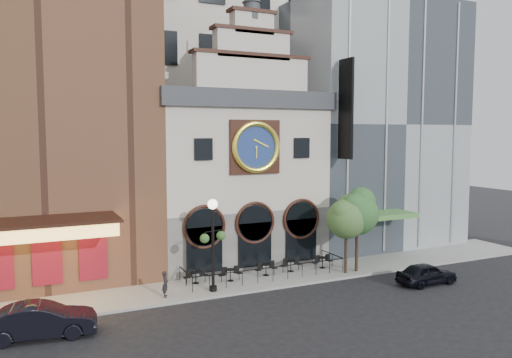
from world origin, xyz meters
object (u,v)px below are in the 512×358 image
object	(u,v)px
bistro_0	(196,276)
tree_left	(347,216)
bistro_3	(291,265)
car_left	(41,321)
lamppost	(213,235)
tree_right	(358,210)
bistro_2	(266,269)
bistro_1	(230,274)
pedestrian	(165,284)
car_right	(427,274)
bistro_4	(322,261)

from	to	relation	value
bistro_0	tree_left	bearing A→B (deg)	-11.26
bistro_3	tree_left	distance (m)	5.01
car_left	lamppost	world-z (taller)	lamppost
car_left	tree_right	xyz separation A→B (m)	(19.79, 2.71, 3.49)
bistro_0	tree_right	distance (m)	11.56
bistro_2	bistro_3	distance (m)	1.95
car_left	tree_left	bearing A→B (deg)	-74.82
bistro_0	car_left	xyz separation A→B (m)	(-8.99, -4.60, 0.20)
bistro_2	tree_right	distance (m)	7.28
bistro_1	bistro_2	xyz separation A→B (m)	(2.59, 0.16, 0.00)
bistro_0	pedestrian	bearing A→B (deg)	-143.97
car_left	bistro_2	bearing A→B (deg)	-65.36
bistro_0	bistro_1	xyz separation A→B (m)	(2.13, -0.46, 0.00)
car_right	tree_right	bearing A→B (deg)	31.90
bistro_0	lamppost	xyz separation A→B (m)	(0.46, -1.88, 2.93)
car_right	lamppost	bearing A→B (deg)	73.05
tree_left	bistro_0	bearing A→B (deg)	168.74
bistro_2	tree_right	world-z (taller)	tree_right
tree_right	bistro_2	bearing A→B (deg)	165.31
lamppost	tree_right	size ratio (longest dim) A/B	0.97
bistro_2	bistro_3	xyz separation A→B (m)	(1.95, 0.16, 0.00)
bistro_1	tree_right	distance (m)	9.53
car_right	car_left	distance (m)	22.25
tree_right	lamppost	bearing A→B (deg)	179.94
car_left	tree_right	size ratio (longest dim) A/B	0.87
car_right	car_left	bearing A→B (deg)	87.10
car_left	bistro_1	bearing A→B (deg)	-62.36
bistro_1	lamppost	size ratio (longest dim) A/B	0.29
bistro_1	bistro_4	xyz separation A→B (m)	(6.94, 0.15, 0.00)
car_right	pedestrian	world-z (taller)	pedestrian
car_right	bistro_4	bearing A→B (deg)	37.22
car_right	tree_right	xyz separation A→B (m)	(-2.43, 3.95, 3.63)
car_left	tree_right	distance (m)	20.27
car_right	bistro_1	bearing A→B (deg)	64.41
lamppost	pedestrian	bearing A→B (deg)	159.93
bistro_0	car_right	xyz separation A→B (m)	(13.22, -5.84, 0.07)
bistro_2	car_right	size ratio (longest dim) A/B	0.40
bistro_0	car_left	bearing A→B (deg)	-152.90
bistro_0	bistro_3	world-z (taller)	same
bistro_4	pedestrian	distance (m)	11.55
bistro_1	car_right	distance (m)	12.33
bistro_2	car_right	xyz separation A→B (m)	(8.51, -5.54, 0.07)
bistro_3	car_left	bearing A→B (deg)	-164.10
bistro_3	bistro_4	world-z (taller)	same
car_right	tree_right	size ratio (longest dim) A/B	0.71
bistro_1	car_left	bearing A→B (deg)	-159.56
car_right	pedestrian	size ratio (longest dim) A/B	2.67
car_right	tree_left	bearing A→B (deg)	41.24
bistro_3	lamppost	world-z (taller)	lamppost
car_left	bistro_4	bearing A→B (deg)	-69.42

